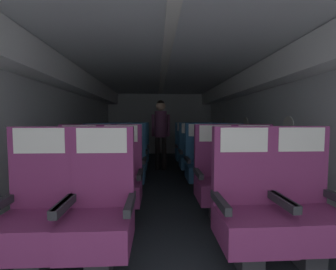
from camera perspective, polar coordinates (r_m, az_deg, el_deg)
ground at (r=4.16m, az=-0.94°, el=-12.76°), size 3.88×8.24×0.02m
fuselage_shell at (r=4.28m, az=-1.09°, el=9.08°), size 3.76×7.89×2.15m
seat_a_left_window at (r=2.07m, az=-30.54°, el=-16.51°), size 0.52×0.48×1.12m
seat_a_left_aisle at (r=1.89m, az=-16.79°, el=-18.04°), size 0.52×0.48×1.12m
seat_a_right_aisle at (r=2.21m, az=31.64°, el=-15.24°), size 0.52×0.48×1.12m
seat_a_right_window at (r=1.97m, az=19.43°, el=-17.15°), size 0.52×0.48×1.12m
seat_b_left_window at (r=2.88m, az=-21.87°, el=-10.56°), size 0.52×0.48×1.12m
seat_b_left_aisle at (r=2.75m, az=-11.97°, el=-11.03°), size 0.52×0.48×1.12m
seat_b_right_aisle at (r=2.99m, az=21.40°, el=-10.01°), size 0.52×0.48×1.12m
seat_b_right_window at (r=2.81m, az=12.21°, el=-10.69°), size 0.52×0.48×1.12m
seat_c_left_window at (r=3.74m, az=-17.42°, el=-7.18°), size 0.52×0.48×1.12m
seat_c_left_aisle at (r=3.62m, az=-9.73°, el=-7.40°), size 0.52×0.48×1.12m
seat_c_right_aisle at (r=3.80m, az=15.54°, el=-6.96°), size 0.52×0.48×1.12m
seat_c_right_window at (r=3.68m, az=8.44°, el=-7.21°), size 0.52×0.48×1.12m
seat_d_left_window at (r=4.59m, az=-14.59°, el=-5.11°), size 0.52×0.48×1.12m
seat_d_left_aisle at (r=4.54m, az=-8.46°, el=-5.14°), size 0.52×0.48×1.12m
seat_d_right_aisle at (r=4.67m, az=12.04°, el=-4.93°), size 0.52×0.48×1.12m
seat_d_right_window at (r=4.55m, az=6.07°, el=-5.09°), size 0.52×0.48×1.12m
seat_e_left_window at (r=5.49m, az=-12.65°, el=-3.64°), size 0.52×0.48×1.12m
seat_e_left_aisle at (r=5.44m, az=-7.47°, el=-3.66°), size 0.52×0.48×1.12m
seat_e_right_aisle at (r=5.56m, az=9.46°, el=-3.52°), size 0.52×0.48×1.12m
seat_e_right_window at (r=5.46m, az=4.52°, el=-3.60°), size 0.52×0.48×1.12m
flight_attendant at (r=5.30m, az=-1.85°, el=2.08°), size 0.43×0.28×1.64m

